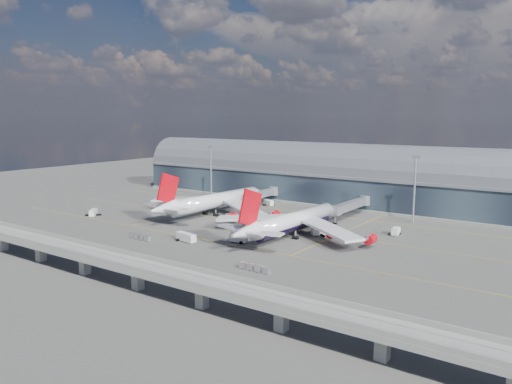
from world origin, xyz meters
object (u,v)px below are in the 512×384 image
Objects in this scene: airliner_left at (213,201)px; service_truck_1 at (239,237)px; floodlight_mast_left at (211,171)px; service_truck_5 at (269,203)px; floodlight_mast_right at (414,188)px; cargo_train_1 at (117,253)px; service_truck_2 at (186,237)px; cargo_train_0 at (140,237)px; cargo_train_2 at (255,268)px; service_truck_0 at (93,213)px; service_truck_4 at (396,231)px; airliner_right at (291,222)px; service_truck_3 at (321,231)px.

airliner_left is 11.01× the size of service_truck_1.
floodlight_mast_left is 89.05m from service_truck_1.
service_truck_1 is at bearing -131.87° from service_truck_5.
floodlight_mast_right is 4.54× the size of service_truck_5.
service_truck_1 is 0.73× the size of cargo_train_1.
service_truck_2 is 15.88m from cargo_train_0.
airliner_left is 6.97× the size of cargo_train_0.
cargo_train_2 reaches higher than cargo_train_0.
service_truck_1 is at bearing -45.16° from cargo_train_1.
service_truck_0 is 118.97m from service_truck_4.
floodlight_mast_right is 0.39× the size of airliner_left.
floodlight_mast_right is at bearing 89.27° from service_truck_4.
service_truck_4 is at bearing -86.52° from floodlight_mast_right.
airliner_left is 1.07× the size of airliner_right.
floodlight_mast_right is at bearing 26.21° from airliner_left.
service_truck_5 is at bearing -1.83° from floodlight_mast_left.
service_truck_2 is (-51.36, -70.59, -12.13)m from floodlight_mast_right.
service_truck_4 is at bearing -38.56° from service_truck_2.
floodlight_mast_right reaches higher than airliner_left.
cargo_train_2 is (57.40, -51.49, -4.87)m from airliner_left.
service_truck_0 is 0.66× the size of cargo_train_0.
cargo_train_1 is at bearing 102.84° from cargo_train_2.
floodlight_mast_left reaches higher than service_truck_4.
cargo_train_0 is at bearing -157.49° from service_truck_5.
service_truck_1 is at bearing -61.18° from cargo_train_0.
floodlight_mast_right is 110.80m from cargo_train_1.
cargo_train_1 is 0.82× the size of cargo_train_2.
service_truck_3 is 60.97m from cargo_train_0.
service_truck_5 is at bearing 28.24° from cargo_train_2.
service_truck_3 is 58.49m from service_truck_5.
service_truck_2 is at bearing -126.04° from floodlight_mast_right.
floodlight_mast_left is 1.00× the size of floodlight_mast_right.
service_truck_4 is (101.38, -22.69, -12.31)m from floodlight_mast_left.
cargo_train_0 is at bearing -138.08° from airliner_right.
airliner_right reaches higher than service_truck_2.
service_truck_0 is at bearing -128.44° from service_truck_3.
cargo_train_1 is (-36.59, -57.14, -0.69)m from service_truck_3.
cargo_train_1 is (43.92, -94.71, -12.69)m from floodlight_mast_left.
cargo_train_2 is (40.86, 11.72, -0.07)m from cargo_train_1.
service_truck_3 is 25.63m from service_truck_4.
airliner_left is 14.19× the size of service_truck_4.
service_truck_2 is 1.45× the size of service_truck_5.
service_truck_1 reaches higher than service_truck_0.
service_truck_5 is (7.40, 30.39, -4.43)m from airliner_left.
airliner_left is 7.99× the size of cargo_train_1.
airliner_left is 44.70m from service_truck_2.
floodlight_mast_left is 105.17m from cargo_train_1.
airliner_left is 46.96m from service_truck_1.
service_truck_0 is 75.71m from service_truck_5.
service_truck_4 is (38.13, 38.85, -0.35)m from service_truck_1.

